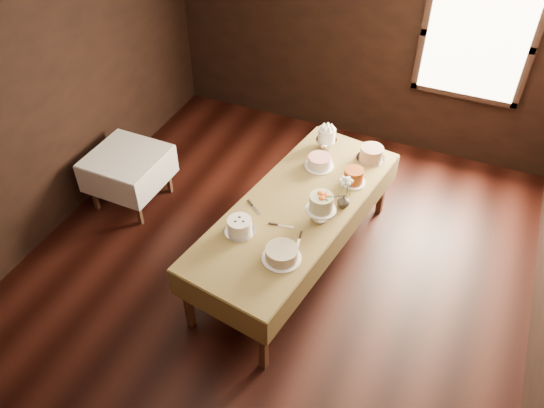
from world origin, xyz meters
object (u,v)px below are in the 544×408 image
at_px(cake_meringue, 326,138).
at_px(cake_server_a, 286,226).
at_px(cake_speckled, 371,154).
at_px(cake_lattice, 319,162).
at_px(cake_swirl, 240,226).
at_px(side_table, 126,160).
at_px(cake_caramel, 354,177).
at_px(flower_vase, 343,201).
at_px(cake_flowers, 321,209).
at_px(cake_server_b, 298,244).
at_px(cake_cream, 282,254).
at_px(cake_server_d, 339,196).
at_px(display_table, 297,210).
at_px(cake_server_e, 256,210).

bearing_deg(cake_meringue, cake_server_a, -86.71).
relative_size(cake_speckled, cake_lattice, 0.92).
bearing_deg(cake_swirl, cake_server_a, 32.72).
xyz_separation_m(side_table, cake_caramel, (2.51, 0.37, 0.29)).
height_order(side_table, flower_vase, flower_vase).
height_order(cake_meringue, cake_flowers, cake_flowers).
bearing_deg(cake_caramel, side_table, -171.54).
bearing_deg(cake_lattice, flower_vase, -49.73).
bearing_deg(cake_server_b, side_table, -116.26).
xyz_separation_m(cake_meringue, cake_lattice, (0.05, -0.36, -0.06)).
xyz_separation_m(cake_lattice, cake_cream, (0.14, -1.36, 0.00)).
relative_size(cake_meringue, cake_server_a, 1.01).
xyz_separation_m(cake_lattice, cake_server_d, (0.34, -0.38, -0.05)).
distance_m(cake_speckled, cake_server_a, 1.38).
bearing_deg(cake_cream, cake_server_b, 72.47).
bearing_deg(flower_vase, side_table, 179.89).
height_order(cake_meringue, cake_lattice, cake_meringue).
xyz_separation_m(cake_lattice, flower_vase, (0.42, -0.49, 0.01)).
distance_m(cake_meringue, cake_swirl, 1.58).
xyz_separation_m(display_table, cake_server_b, (0.20, -0.48, 0.06)).
bearing_deg(cake_server_e, cake_server_d, 73.33).
bearing_deg(cake_caramel, cake_speckled, 82.92).
height_order(side_table, cake_server_b, cake_server_b).
bearing_deg(cake_flowers, cake_swirl, -143.43).
height_order(cake_server_b, cake_server_d, same).
bearing_deg(cake_swirl, cake_caramel, 55.98).
distance_m(cake_server_a, cake_server_e, 0.35).
relative_size(cake_cream, cake_server_d, 1.45).
relative_size(cake_meringue, cake_speckled, 0.79).
distance_m(display_table, cake_server_e, 0.40).
relative_size(side_table, cake_server_b, 3.37).
bearing_deg(cake_cream, cake_flowers, 77.48).
bearing_deg(cake_caramel, cake_server_b, -100.49).
distance_m(cake_flowers, cake_server_b, 0.42).
bearing_deg(cake_caramel, cake_cream, -101.74).
bearing_deg(cake_server_a, cake_server_e, 154.73).
xyz_separation_m(side_table, cake_server_d, (2.44, 0.11, 0.22)).
xyz_separation_m(cake_server_d, flower_vase, (0.08, -0.11, 0.06)).
bearing_deg(cake_server_d, flower_vase, -85.69).
relative_size(cake_cream, cake_server_b, 1.45).
distance_m(side_table, flower_vase, 2.54).
bearing_deg(display_table, cake_server_b, -67.24).
distance_m(cake_server_d, flower_vase, 0.15).
height_order(cake_server_d, cake_server_e, same).
bearing_deg(cake_cream, cake_caramel, 78.26).
height_order(cake_swirl, cake_server_d, cake_swirl).
xyz_separation_m(display_table, cake_meringue, (-0.06, 1.02, 0.17)).
xyz_separation_m(cake_server_b, cake_server_d, (0.13, 0.76, 0.00)).
height_order(cake_speckled, cake_lattice, cake_speckled).
distance_m(side_table, cake_lattice, 2.18).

